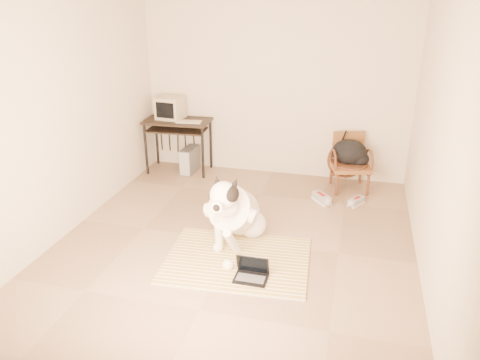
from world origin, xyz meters
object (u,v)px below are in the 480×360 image
at_px(backpack, 351,153).
at_px(pc_tower, 190,160).
at_px(crt_monitor, 170,108).
at_px(dog, 234,213).
at_px(computer_desk, 178,128).
at_px(rattan_chair, 350,162).
at_px(laptop, 252,273).

bearing_deg(backpack, pc_tower, 178.97).
height_order(crt_monitor, backpack, crt_monitor).
bearing_deg(dog, computer_desk, 126.16).
distance_m(crt_monitor, rattan_chair, 2.83).
distance_m(rattan_chair, backpack, 0.13).
bearing_deg(backpack, crt_monitor, 177.63).
xyz_separation_m(computer_desk, pc_tower, (0.18, 0.00, -0.52)).
xyz_separation_m(pc_tower, rattan_chair, (2.46, -0.04, 0.21)).
bearing_deg(computer_desk, laptop, -55.79).
distance_m(dog, pc_tower, 2.35).
height_order(computer_desk, backpack, computer_desk).
distance_m(crt_monitor, backpack, 2.81).
bearing_deg(dog, crt_monitor, 127.55).
relative_size(rattan_chair, backpack, 1.50).
distance_m(crt_monitor, pc_tower, 0.87).
height_order(crt_monitor, pc_tower, crt_monitor).
height_order(rattan_chair, backpack, rattan_chair).
bearing_deg(computer_desk, dog, -53.84).
bearing_deg(laptop, computer_desk, 124.21).
distance_m(computer_desk, crt_monitor, 0.32).
bearing_deg(dog, laptop, -62.06).
bearing_deg(crt_monitor, computer_desk, -29.34).
height_order(laptop, pc_tower, pc_tower).
height_order(dog, backpack, dog).
height_order(computer_desk, pc_tower, computer_desk).
relative_size(dog, backpack, 2.49).
xyz_separation_m(computer_desk, rattan_chair, (2.64, -0.04, -0.31)).
bearing_deg(pc_tower, backpack, -1.03).
height_order(computer_desk, rattan_chair, computer_desk).
bearing_deg(dog, pc_tower, 122.60).
height_order(pc_tower, backpack, backpack).
distance_m(pc_tower, rattan_chair, 2.47).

